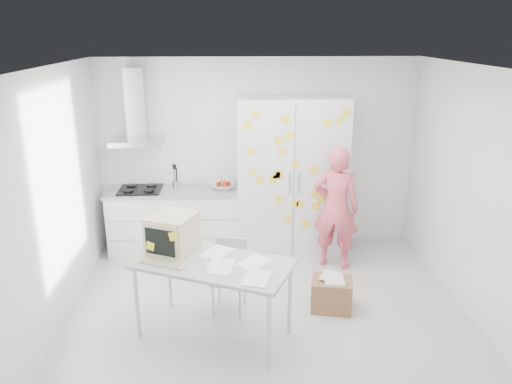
{
  "coord_description": "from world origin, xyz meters",
  "views": [
    {
      "loc": [
        -0.39,
        -4.97,
        3.06
      ],
      "look_at": [
        -0.09,
        0.71,
        1.19
      ],
      "focal_mm": 35.0,
      "sensor_mm": 36.0,
      "label": 1
    }
  ],
  "objects_px": {
    "desk": "(186,246)",
    "chair": "(230,271)",
    "person": "(336,208)",
    "cardboard_box": "(332,294)"
  },
  "relations": [
    {
      "from": "person",
      "to": "desk",
      "type": "xyz_separation_m",
      "value": [
        -1.83,
        -1.37,
        0.12
      ]
    },
    {
      "from": "desk",
      "to": "chair",
      "type": "xyz_separation_m",
      "value": [
        0.44,
        0.36,
        -0.47
      ]
    },
    {
      "from": "person",
      "to": "chair",
      "type": "distance_m",
      "value": 1.76
    },
    {
      "from": "chair",
      "to": "cardboard_box",
      "type": "height_order",
      "value": "chair"
    },
    {
      "from": "person",
      "to": "desk",
      "type": "bearing_deg",
      "value": 58.54
    },
    {
      "from": "person",
      "to": "chair",
      "type": "bearing_deg",
      "value": 57.62
    },
    {
      "from": "desk",
      "to": "cardboard_box",
      "type": "height_order",
      "value": "desk"
    },
    {
      "from": "person",
      "to": "chair",
      "type": "xyz_separation_m",
      "value": [
        -1.4,
        -1.01,
        -0.36
      ]
    },
    {
      "from": "person",
      "to": "desk",
      "type": "distance_m",
      "value": 2.29
    },
    {
      "from": "desk",
      "to": "cardboard_box",
      "type": "relative_size",
      "value": 3.35
    }
  ]
}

